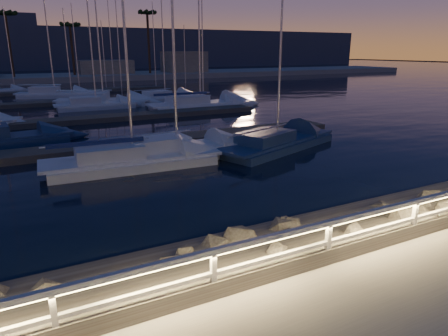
{
  "coord_description": "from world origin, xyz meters",
  "views": [
    {
      "loc": [
        -8.08,
        -6.43,
        4.86
      ],
      "look_at": [
        -2.7,
        4.0,
        1.37
      ],
      "focal_mm": 32.0,
      "sensor_mm": 36.0,
      "label": 1
    }
  ],
  "objects": [
    {
      "name": "ground",
      "position": [
        0.0,
        0.0,
        0.0
      ],
      "size": [
        400.0,
        400.0,
        0.0
      ],
      "primitive_type": "plane",
      "color": "#9C968D",
      "rests_on": "ground"
    },
    {
      "name": "sailboat_b",
      "position": [
        -1.23,
        12.6,
        -0.15
      ],
      "size": [
        8.28,
        2.98,
        13.85
      ],
      "rotation": [
        0.0,
        0.0,
        0.06
      ],
      "color": "silver",
      "rests_on": "ground"
    },
    {
      "name": "palm_right",
      "position": [
        16.0,
        72.0,
        11.03
      ],
      "size": [
        3.0,
        3.0,
        12.2
      ],
      "color": "#473321",
      "rests_on": "ground"
    },
    {
      "name": "sailboat_n",
      "position": [
        -4.21,
        45.12,
        -0.13
      ],
      "size": [
        8.88,
        5.33,
        14.67
      ],
      "rotation": [
        0.0,
        0.0,
        -0.37
      ],
      "color": "silver",
      "rests_on": "ground"
    },
    {
      "name": "palm_center",
      "position": [
        2.0,
        73.0,
        8.78
      ],
      "size": [
        3.0,
        3.0,
        9.7
      ],
      "color": "#473321",
      "rests_on": "ground"
    },
    {
      "name": "sailboat_j",
      "position": [
        -1.59,
        33.2,
        -0.17
      ],
      "size": [
        7.7,
        2.55,
        12.98
      ],
      "rotation": [
        0.0,
        0.0,
        -0.03
      ],
      "color": "silver",
      "rests_on": "ground"
    },
    {
      "name": "harbor_water",
      "position": [
        0.0,
        31.22,
        -0.97
      ],
      "size": [
        400.0,
        440.0,
        0.6
      ],
      "color": "black",
      "rests_on": "ground"
    },
    {
      "name": "riprap",
      "position": [
        1.35,
        1.45,
        -0.21
      ],
      "size": [
        40.26,
        3.39,
        1.55
      ],
      "color": "#6B655C",
      "rests_on": "ground"
    },
    {
      "name": "guard_rail",
      "position": [
        -0.07,
        -0.0,
        0.77
      ],
      "size": [
        44.11,
        0.12,
        1.06
      ],
      "color": "white",
      "rests_on": "ground"
    },
    {
      "name": "sailboat_g",
      "position": [
        -0.46,
        35.72,
        -0.13
      ],
      "size": [
        9.6,
        5.93,
        15.84
      ],
      "rotation": [
        0.0,
        0.0,
        -0.39
      ],
      "color": "silver",
      "rests_on": "ground"
    },
    {
      "name": "palm_left",
      "position": [
        -8.0,
        72.0,
        10.14
      ],
      "size": [
        3.0,
        3.0,
        11.2
      ],
      "color": "#473321",
      "rests_on": "ground"
    },
    {
      "name": "floating_docks",
      "position": [
        0.0,
        32.5,
        -0.4
      ],
      "size": [
        22.0,
        36.0,
        0.4
      ],
      "color": "#554D47",
      "rests_on": "ground"
    },
    {
      "name": "far_shore",
      "position": [
        -0.12,
        74.05,
        0.29
      ],
      "size": [
        160.0,
        14.0,
        5.2
      ],
      "color": "#9C968D",
      "rests_on": "ground"
    },
    {
      "name": "sailboat_c",
      "position": [
        -3.71,
        12.01,
        -0.16
      ],
      "size": [
        8.5,
        2.99,
        14.19
      ],
      "rotation": [
        0.0,
        0.0,
        -0.05
      ],
      "color": "silver",
      "rests_on": "ground"
    },
    {
      "name": "sailboat_k",
      "position": [
        6.46,
        36.42,
        -0.18
      ],
      "size": [
        8.05,
        3.75,
        13.19
      ],
      "rotation": [
        0.0,
        0.0,
        0.19
      ],
      "color": "silver",
      "rests_on": "ground"
    },
    {
      "name": "sailboat_l",
      "position": [
        7.21,
        28.68,
        -0.13
      ],
      "size": [
        10.2,
        3.25,
        17.11
      ],
      "rotation": [
        0.0,
        0.0,
        -0.01
      ],
      "color": "silver",
      "rests_on": "ground"
    },
    {
      "name": "sailboat_h",
      "position": [
        7.86,
        29.32,
        -0.2
      ],
      "size": [
        7.9,
        4.91,
        13.0
      ],
      "rotation": [
        0.0,
        0.0,
        -0.39
      ],
      "color": "silver",
      "rests_on": "ground"
    },
    {
      "name": "sailboat_d",
      "position": [
        4.62,
        11.92,
        -0.17
      ],
      "size": [
        8.92,
        5.28,
        14.61
      ],
      "rotation": [
        0.0,
        0.0,
        0.35
      ],
      "color": "navy",
      "rests_on": "ground"
    }
  ]
}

